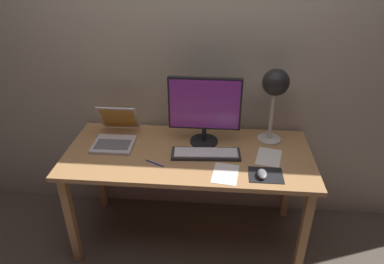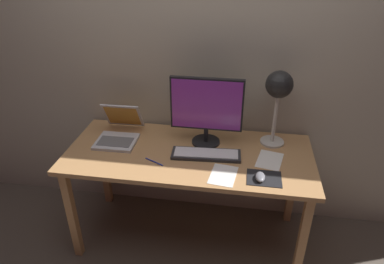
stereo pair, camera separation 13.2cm
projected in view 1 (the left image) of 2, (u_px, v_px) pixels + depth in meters
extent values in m
plane|color=brown|center=(189.00, 235.00, 2.63)|extent=(4.80, 4.80, 0.00)
cube|color=#B2A893|center=(194.00, 50.00, 2.35)|extent=(4.80, 0.06, 2.60)
cube|color=tan|center=(188.00, 154.00, 2.28)|extent=(1.60, 0.70, 0.03)
cube|color=tan|center=(71.00, 221.00, 2.26)|extent=(0.05, 0.05, 0.71)
cube|color=tan|center=(303.00, 236.00, 2.15)|extent=(0.05, 0.05, 0.71)
cube|color=tan|center=(99.00, 169.00, 2.77)|extent=(0.05, 0.05, 0.71)
cube|color=tan|center=(289.00, 179.00, 2.66)|extent=(0.05, 0.05, 0.71)
cylinder|color=black|center=(204.00, 141.00, 2.38)|extent=(0.19, 0.19, 0.01)
cylinder|color=black|center=(204.00, 134.00, 2.36)|extent=(0.03, 0.03, 0.09)
cube|color=black|center=(205.00, 104.00, 2.25)|extent=(0.47, 0.03, 0.36)
cube|color=purple|center=(205.00, 105.00, 2.23)|extent=(0.45, 0.00, 0.33)
cube|color=#28282B|center=(206.00, 154.00, 2.23)|extent=(0.45, 0.17, 0.02)
cube|color=silver|center=(206.00, 152.00, 2.23)|extent=(0.41, 0.14, 0.01)
cube|color=silver|center=(114.00, 144.00, 2.34)|extent=(0.27, 0.24, 0.02)
cube|color=slate|center=(113.00, 144.00, 2.32)|extent=(0.23, 0.13, 0.00)
cube|color=silver|center=(119.00, 118.00, 2.44)|extent=(0.27, 0.13, 0.21)
cube|color=gold|center=(119.00, 118.00, 2.44)|extent=(0.24, 0.11, 0.18)
cylinder|color=beige|center=(269.00, 139.00, 2.41)|extent=(0.16, 0.16, 0.01)
cylinder|color=silver|center=(272.00, 114.00, 2.31)|extent=(0.02, 0.02, 0.37)
sphere|color=black|center=(276.00, 82.00, 2.21)|extent=(0.17, 0.17, 0.17)
sphere|color=#FFEAB2|center=(275.00, 89.00, 2.22)|extent=(0.06, 0.06, 0.06)
cube|color=black|center=(266.00, 175.00, 2.05)|extent=(0.20, 0.16, 0.00)
ellipsoid|color=slate|center=(262.00, 174.00, 2.03)|extent=(0.06, 0.10, 0.03)
cube|color=white|center=(269.00, 157.00, 2.22)|extent=(0.19, 0.24, 0.00)
cube|color=white|center=(225.00, 174.00, 2.06)|extent=(0.17, 0.23, 0.00)
cylinder|color=#2633A5|center=(155.00, 163.00, 2.15)|extent=(0.13, 0.07, 0.01)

